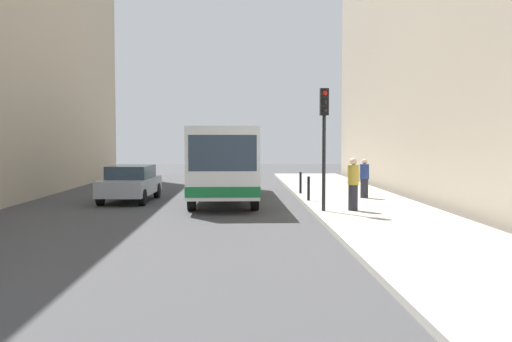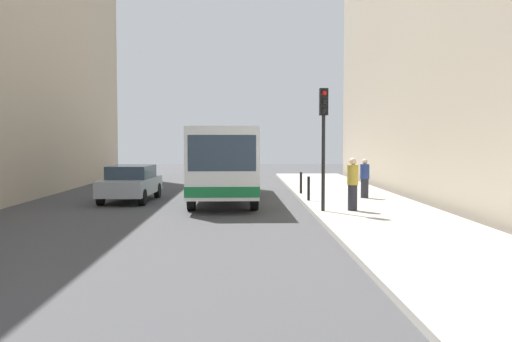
{
  "view_description": "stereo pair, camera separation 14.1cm",
  "coord_description": "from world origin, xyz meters",
  "px_view_note": "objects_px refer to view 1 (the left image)",
  "views": [
    {
      "loc": [
        0.72,
        -20.25,
        2.52
      ],
      "look_at": [
        1.37,
        1.95,
        1.32
      ],
      "focal_mm": 39.73,
      "sensor_mm": 36.0,
      "label": 1
    },
    {
      "loc": [
        0.87,
        -20.26,
        2.52
      ],
      "look_at": [
        1.37,
        1.95,
        1.32
      ],
      "focal_mm": 39.73,
      "sensor_mm": 36.0,
      "label": 2
    }
  ],
  "objects_px": {
    "pedestrian_near_signal": "(353,184)",
    "pedestrian_mid_sidewalk": "(364,179)",
    "bollard_mid": "(301,183)",
    "car_beside_bus": "(131,182)",
    "bus": "(224,159)",
    "traffic_light": "(324,126)",
    "bollard_near": "(309,188)"
  },
  "relations": [
    {
      "from": "pedestrian_near_signal",
      "to": "pedestrian_mid_sidewalk",
      "type": "distance_m",
      "value": 4.39
    },
    {
      "from": "bollard_mid",
      "to": "bus",
      "type": "bearing_deg",
      "value": -165.91
    },
    {
      "from": "bus",
      "to": "pedestrian_near_signal",
      "type": "height_order",
      "value": "bus"
    },
    {
      "from": "car_beside_bus",
      "to": "bollard_mid",
      "type": "relative_size",
      "value": 4.7
    },
    {
      "from": "bollard_mid",
      "to": "pedestrian_near_signal",
      "type": "height_order",
      "value": "pedestrian_near_signal"
    },
    {
      "from": "car_beside_bus",
      "to": "bollard_mid",
      "type": "distance_m",
      "value": 7.43
    },
    {
      "from": "bollard_mid",
      "to": "pedestrian_mid_sidewalk",
      "type": "relative_size",
      "value": 0.59
    },
    {
      "from": "traffic_light",
      "to": "pedestrian_mid_sidewalk",
      "type": "bearing_deg",
      "value": 61.51
    },
    {
      "from": "bus",
      "to": "pedestrian_mid_sidewalk",
      "type": "bearing_deg",
      "value": 167.53
    },
    {
      "from": "bollard_mid",
      "to": "pedestrian_mid_sidewalk",
      "type": "distance_m",
      "value": 3.17
    },
    {
      "from": "bollard_near",
      "to": "pedestrian_near_signal",
      "type": "relative_size",
      "value": 0.53
    },
    {
      "from": "bollard_mid",
      "to": "pedestrian_near_signal",
      "type": "bearing_deg",
      "value": -79.86
    },
    {
      "from": "traffic_light",
      "to": "bollard_mid",
      "type": "xyz_separation_m",
      "value": [
        -0.1,
        6.3,
        -2.38
      ]
    },
    {
      "from": "car_beside_bus",
      "to": "bollard_near",
      "type": "relative_size",
      "value": 4.7
    },
    {
      "from": "bus",
      "to": "traffic_light",
      "type": "height_order",
      "value": "traffic_light"
    },
    {
      "from": "bollard_near",
      "to": "bollard_mid",
      "type": "bearing_deg",
      "value": 90.0
    },
    {
      "from": "bus",
      "to": "pedestrian_mid_sidewalk",
      "type": "relative_size",
      "value": 6.88
    },
    {
      "from": "car_beside_bus",
      "to": "pedestrian_mid_sidewalk",
      "type": "xyz_separation_m",
      "value": [
        9.66,
        -0.34,
        0.16
      ]
    },
    {
      "from": "bollard_near",
      "to": "bollard_mid",
      "type": "distance_m",
      "value": 2.96
    },
    {
      "from": "pedestrian_mid_sidewalk",
      "to": "bollard_mid",
      "type": "bearing_deg",
      "value": -74.03
    },
    {
      "from": "bus",
      "to": "traffic_light",
      "type": "bearing_deg",
      "value": 121.55
    },
    {
      "from": "traffic_light",
      "to": "bollard_near",
      "type": "height_order",
      "value": "traffic_light"
    },
    {
      "from": "car_beside_bus",
      "to": "traffic_light",
      "type": "relative_size",
      "value": 1.09
    },
    {
      "from": "pedestrian_mid_sidewalk",
      "to": "pedestrian_near_signal",
      "type": "bearing_deg",
      "value": 38.42
    },
    {
      "from": "car_beside_bus",
      "to": "bollard_mid",
      "type": "xyz_separation_m",
      "value": [
        7.23,
        1.68,
        -0.16
      ]
    },
    {
      "from": "traffic_light",
      "to": "pedestrian_near_signal",
      "type": "height_order",
      "value": "traffic_light"
    },
    {
      "from": "traffic_light",
      "to": "bus",
      "type": "bearing_deg",
      "value": 122.62
    },
    {
      "from": "bus",
      "to": "pedestrian_near_signal",
      "type": "relative_size",
      "value": 6.2
    },
    {
      "from": "traffic_light",
      "to": "pedestrian_mid_sidewalk",
      "type": "height_order",
      "value": "traffic_light"
    },
    {
      "from": "bollard_near",
      "to": "bus",
      "type": "bearing_deg",
      "value": 148.1
    },
    {
      "from": "bus",
      "to": "car_beside_bus",
      "type": "bearing_deg",
      "value": 11.15
    },
    {
      "from": "bus",
      "to": "car_beside_bus",
      "type": "height_order",
      "value": "bus"
    }
  ]
}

